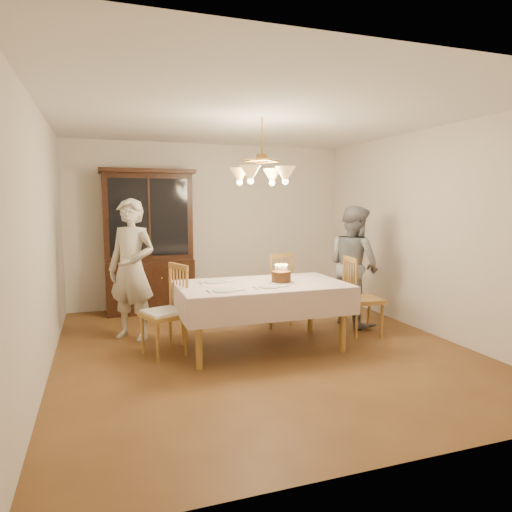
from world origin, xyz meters
name	(u,v)px	position (x,y,z in m)	size (l,w,h in m)	color
ground	(262,348)	(0.00, 0.00, 0.00)	(5.00, 5.00, 0.00)	brown
room_shell	(262,211)	(0.00, 0.00, 1.58)	(5.00, 5.00, 5.00)	white
dining_table	(262,290)	(0.00, 0.00, 0.68)	(1.90, 1.10, 0.76)	olive
china_hutch	(149,244)	(-1.02, 2.25, 1.04)	(1.38, 0.54, 2.16)	black
chair_far_side	(273,293)	(0.49, 0.91, 0.44)	(0.56, 0.55, 1.00)	olive
chair_left_end	(164,314)	(-1.09, 0.14, 0.45)	(0.54, 0.55, 1.00)	olive
chair_right_end	(362,300)	(1.39, 0.09, 0.44)	(0.47, 0.49, 1.00)	olive
elderly_woman	(132,269)	(-1.37, 0.88, 0.86)	(0.63, 0.41, 1.72)	beige
adult_in_grey	(354,265)	(1.55, 0.59, 0.81)	(0.79, 0.62, 1.63)	slate
birthday_cake	(281,277)	(0.22, -0.04, 0.82)	(0.30, 0.30, 0.22)	white
place_setting_near_left	(225,290)	(-0.51, -0.29, 0.77)	(0.40, 0.25, 0.02)	white
place_setting_near_right	(271,287)	(0.01, -0.25, 0.77)	(0.38, 0.23, 0.02)	white
place_setting_far_left	(216,282)	(-0.47, 0.24, 0.77)	(0.39, 0.25, 0.02)	white
chandelier	(262,175)	(0.00, 0.00, 1.98)	(0.62, 0.62, 0.73)	#BF8C3F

